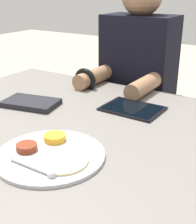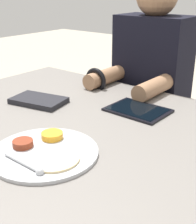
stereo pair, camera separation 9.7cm
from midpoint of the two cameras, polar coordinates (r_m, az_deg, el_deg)
name	(u,v)px [view 2 (the right image)]	position (r m, az deg, el deg)	size (l,w,h in m)	color
dining_table	(68,211)	(1.26, -3.23, -17.67)	(1.20, 0.97, 0.76)	slate
thali_tray	(45,152)	(0.85, -6.55, -7.30)	(0.29, 0.29, 0.03)	#B7BABF
red_notebook	(39,101)	(1.22, -8.59, 1.99)	(0.23, 0.17, 0.02)	silver
tablet_device	(138,110)	(1.15, 9.68, 0.32)	(0.22, 0.16, 0.01)	black
person_diner	(149,112)	(1.60, 10.95, 0.00)	(0.35, 0.43, 1.23)	black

